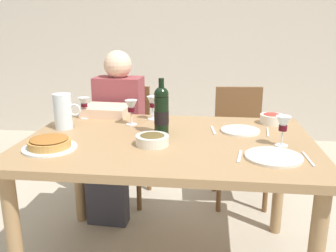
{
  "coord_description": "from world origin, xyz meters",
  "views": [
    {
      "loc": [
        0.21,
        -1.8,
        1.34
      ],
      "look_at": [
        -0.01,
        0.06,
        0.81
      ],
      "focal_mm": 38.81,
      "sensor_mm": 36.0,
      "label": 1
    }
  ],
  "objects_px": {
    "wine_bottle": "(161,111)",
    "dinner_plate_right_setting": "(240,131)",
    "wine_glass_spare": "(131,107)",
    "chair_left": "(125,135)",
    "baked_tart": "(49,143)",
    "wine_glass_centre": "(153,103)",
    "diner_left": "(115,129)",
    "chair_right": "(239,137)",
    "dining_table": "(169,155)",
    "wine_glass_left_diner": "(84,103)",
    "wine_glass_right_diner": "(283,125)",
    "water_pitcher": "(63,113)",
    "olive_bowl": "(152,139)",
    "salad_bowl": "(272,118)",
    "dinner_plate_left_setting": "(274,157)"
  },
  "relations": [
    {
      "from": "wine_bottle",
      "to": "dinner_plate_right_setting",
      "type": "xyz_separation_m",
      "value": [
        0.43,
        0.1,
        -0.13
      ]
    },
    {
      "from": "diner_left",
      "to": "chair_right",
      "type": "height_order",
      "value": "diner_left"
    },
    {
      "from": "wine_glass_left_diner",
      "to": "wine_bottle",
      "type": "bearing_deg",
      "value": -28.3
    },
    {
      "from": "wine_bottle",
      "to": "diner_left",
      "type": "height_order",
      "value": "diner_left"
    },
    {
      "from": "wine_bottle",
      "to": "chair_right",
      "type": "distance_m",
      "value": 1.05
    },
    {
      "from": "dining_table",
      "to": "wine_glass_right_diner",
      "type": "distance_m",
      "value": 0.6
    },
    {
      "from": "wine_glass_left_diner",
      "to": "wine_glass_right_diner",
      "type": "height_order",
      "value": "wine_glass_right_diner"
    },
    {
      "from": "olive_bowl",
      "to": "diner_left",
      "type": "xyz_separation_m",
      "value": [
        -0.39,
        0.74,
        -0.17
      ]
    },
    {
      "from": "wine_glass_right_diner",
      "to": "wine_glass_spare",
      "type": "relative_size",
      "value": 1.01
    },
    {
      "from": "wine_glass_spare",
      "to": "chair_left",
      "type": "xyz_separation_m",
      "value": [
        -0.19,
        0.61,
        -0.37
      ]
    },
    {
      "from": "wine_bottle",
      "to": "dinner_plate_left_setting",
      "type": "xyz_separation_m",
      "value": [
        0.55,
        -0.31,
        -0.13
      ]
    },
    {
      "from": "baked_tart",
      "to": "wine_glass_centre",
      "type": "xyz_separation_m",
      "value": [
        0.4,
        0.61,
        0.08
      ]
    },
    {
      "from": "chair_left",
      "to": "chair_right",
      "type": "xyz_separation_m",
      "value": [
        0.89,
        0.05,
        0.0
      ]
    },
    {
      "from": "baked_tart",
      "to": "salad_bowl",
      "type": "relative_size",
      "value": 1.86
    },
    {
      "from": "wine_glass_spare",
      "to": "chair_right",
      "type": "height_order",
      "value": "wine_glass_spare"
    },
    {
      "from": "salad_bowl",
      "to": "baked_tart",
      "type": "bearing_deg",
      "value": -152.32
    },
    {
      "from": "salad_bowl",
      "to": "chair_right",
      "type": "height_order",
      "value": "chair_right"
    },
    {
      "from": "wine_glass_left_diner",
      "to": "olive_bowl",
      "type": "bearing_deg",
      "value": -42.85
    },
    {
      "from": "water_pitcher",
      "to": "wine_bottle",
      "type": "bearing_deg",
      "value": -4.55
    },
    {
      "from": "dining_table",
      "to": "water_pitcher",
      "type": "distance_m",
      "value": 0.66
    },
    {
      "from": "water_pitcher",
      "to": "wine_glass_right_diner",
      "type": "height_order",
      "value": "water_pitcher"
    },
    {
      "from": "olive_bowl",
      "to": "wine_glass_centre",
      "type": "bearing_deg",
      "value": 98.8
    },
    {
      "from": "wine_bottle",
      "to": "chair_left",
      "type": "height_order",
      "value": "wine_bottle"
    },
    {
      "from": "dining_table",
      "to": "wine_glass_left_diner",
      "type": "distance_m",
      "value": 0.71
    },
    {
      "from": "water_pitcher",
      "to": "dinner_plate_left_setting",
      "type": "xyz_separation_m",
      "value": [
        1.12,
        -0.35,
        -0.08
      ]
    },
    {
      "from": "water_pitcher",
      "to": "diner_left",
      "type": "height_order",
      "value": "diner_left"
    },
    {
      "from": "wine_glass_left_diner",
      "to": "wine_glass_spare",
      "type": "xyz_separation_m",
      "value": [
        0.33,
        -0.11,
        0.01
      ]
    },
    {
      "from": "chair_left",
      "to": "diner_left",
      "type": "height_order",
      "value": "diner_left"
    },
    {
      "from": "water_pitcher",
      "to": "wine_glass_centre",
      "type": "bearing_deg",
      "value": 28.88
    },
    {
      "from": "wine_glass_left_diner",
      "to": "wine_glass_right_diner",
      "type": "distance_m",
      "value": 1.22
    },
    {
      "from": "wine_glass_spare",
      "to": "diner_left",
      "type": "xyz_separation_m",
      "value": [
        -0.21,
        0.38,
        -0.25
      ]
    },
    {
      "from": "water_pitcher",
      "to": "baked_tart",
      "type": "relative_size",
      "value": 0.78
    },
    {
      "from": "dining_table",
      "to": "dinner_plate_left_setting",
      "type": "bearing_deg",
      "value": -24.3
    },
    {
      "from": "wine_glass_spare",
      "to": "chair_right",
      "type": "xyz_separation_m",
      "value": [
        0.69,
        0.67,
        -0.37
      ]
    },
    {
      "from": "diner_left",
      "to": "chair_right",
      "type": "bearing_deg",
      "value": -159.2
    },
    {
      "from": "wine_glass_right_diner",
      "to": "diner_left",
      "type": "bearing_deg",
      "value": 146.55
    },
    {
      "from": "dining_table",
      "to": "wine_glass_left_diner",
      "type": "xyz_separation_m",
      "value": [
        -0.58,
        0.37,
        0.19
      ]
    },
    {
      "from": "dinner_plate_left_setting",
      "to": "wine_glass_centre",
      "type": "bearing_deg",
      "value": 136.53
    },
    {
      "from": "dining_table",
      "to": "wine_bottle",
      "type": "height_order",
      "value": "wine_bottle"
    },
    {
      "from": "wine_glass_centre",
      "to": "diner_left",
      "type": "distance_m",
      "value": 0.47
    },
    {
      "from": "dinner_plate_left_setting",
      "to": "diner_left",
      "type": "height_order",
      "value": "diner_left"
    },
    {
      "from": "wine_glass_left_diner",
      "to": "diner_left",
      "type": "distance_m",
      "value": 0.38
    },
    {
      "from": "salad_bowl",
      "to": "chair_left",
      "type": "distance_m",
      "value": 1.18
    },
    {
      "from": "diner_left",
      "to": "olive_bowl",
      "type": "bearing_deg",
      "value": 120.76
    },
    {
      "from": "dining_table",
      "to": "diner_left",
      "type": "relative_size",
      "value": 1.29
    },
    {
      "from": "wine_glass_centre",
      "to": "dining_table",
      "type": "bearing_deg",
      "value": -69.43
    },
    {
      "from": "wine_glass_spare",
      "to": "dining_table",
      "type": "bearing_deg",
      "value": -45.02
    },
    {
      "from": "wine_glass_left_diner",
      "to": "chair_right",
      "type": "distance_m",
      "value": 1.22
    },
    {
      "from": "baked_tart",
      "to": "olive_bowl",
      "type": "height_order",
      "value": "baked_tart"
    },
    {
      "from": "olive_bowl",
      "to": "chair_left",
      "type": "height_order",
      "value": "chair_left"
    }
  ]
}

